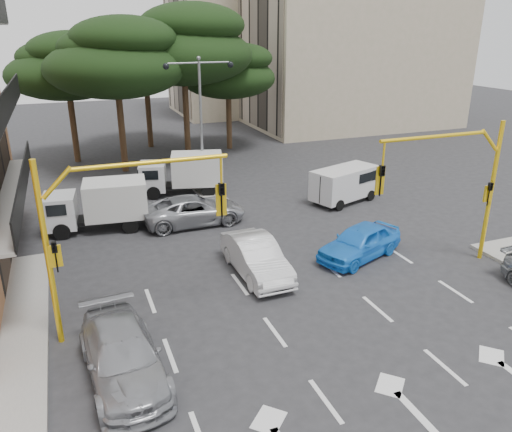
{
  "coord_description": "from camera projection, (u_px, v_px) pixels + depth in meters",
  "views": [
    {
      "loc": [
        -7.64,
        -12.91,
        9.45
      ],
      "look_at": [
        -0.2,
        6.4,
        1.6
      ],
      "focal_mm": 35.0,
      "sensor_mm": 36.0,
      "label": 1
    }
  ],
  "objects": [
    {
      "name": "van_white",
      "position": [
        344.0,
        185.0,
        28.51
      ],
      "size": [
        4.42,
        3.03,
        2.02
      ],
      "primitive_type": null,
      "rotation": [
        0.0,
        0.0,
        -1.24
      ],
      "color": "silver",
      "rests_on": "ground"
    },
    {
      "name": "signal_mast_left",
      "position": [
        107.0,
        221.0,
        15.25
      ],
      "size": [
        5.79,
        0.37,
        6.0
      ],
      "color": "yellow",
      "rests_on": "ground"
    },
    {
      "name": "ground",
      "position": [
        328.0,
        320.0,
        17.18
      ],
      "size": [
        120.0,
        120.0,
        0.0
      ],
      "primitive_type": "plane",
      "color": "#28282B",
      "rests_on": "ground"
    },
    {
      "name": "signal_mast_right",
      "position": [
        460.0,
        177.0,
        19.83
      ],
      "size": [
        5.79,
        0.37,
        6.0
      ],
      "color": "yellow",
      "rests_on": "ground"
    },
    {
      "name": "pine_center",
      "position": [
        184.0,
        44.0,
        35.5
      ],
      "size": [
        9.98,
        9.98,
        11.16
      ],
      "color": "#382616",
      "rests_on": "ground"
    },
    {
      "name": "car_silver_wagon",
      "position": [
        123.0,
        356.0,
        14.15
      ],
      "size": [
        2.38,
        5.11,
        1.44
      ],
      "primitive_type": "imported",
      "rotation": [
        0.0,
        0.0,
        0.07
      ],
      "color": "gray",
      "rests_on": "ground"
    },
    {
      "name": "pine_right",
      "position": [
        229.0,
        71.0,
        39.32
      ],
      "size": [
        7.49,
        7.49,
        8.37
      ],
      "color": "#382616",
      "rests_on": "ground"
    },
    {
      "name": "pine_left_far",
      "position": [
        67.0,
        66.0,
        35.04
      ],
      "size": [
        8.32,
        8.32,
        9.3
      ],
      "color": "#382616",
      "rests_on": "ground"
    },
    {
      "name": "car_silver_cross_a",
      "position": [
        194.0,
        210.0,
        25.41
      ],
      "size": [
        5.24,
        2.45,
        1.45
      ],
      "primitive_type": "imported",
      "rotation": [
        0.0,
        0.0,
        1.58
      ],
      "color": "#9FA0A6",
      "rests_on": "ground"
    },
    {
      "name": "apartment_beige_near",
      "position": [
        354.0,
        28.0,
        48.5
      ],
      "size": [
        20.2,
        12.15,
        18.7
      ],
      "color": "tan",
      "rests_on": "ground"
    },
    {
      "name": "median_strip",
      "position": [
        204.0,
        188.0,
        31.11
      ],
      "size": [
        1.4,
        6.0,
        0.15
      ],
      "primitive_type": "cube",
      "color": "gray",
      "rests_on": "ground"
    },
    {
      "name": "apartment_beige_far",
      "position": [
        245.0,
        37.0,
        56.96
      ],
      "size": [
        16.2,
        12.15,
        16.7
      ],
      "color": "tan",
      "rests_on": "ground"
    },
    {
      "name": "box_truck_a",
      "position": [
        98.0,
        206.0,
        24.5
      ],
      "size": [
        5.15,
        2.62,
        2.44
      ],
      "primitive_type": null,
      "rotation": [
        0.0,
        0.0,
        1.46
      ],
      "color": "silver",
      "rests_on": "ground"
    },
    {
      "name": "box_truck_b",
      "position": [
        182.0,
        174.0,
        29.8
      ],
      "size": [
        5.33,
        3.24,
        2.44
      ],
      "primitive_type": null,
      "rotation": [
        0.0,
        0.0,
        1.32
      ],
      "color": "silver",
      "rests_on": "ground"
    },
    {
      "name": "pine_left_near",
      "position": [
        116.0,
        58.0,
        32.31
      ],
      "size": [
        9.15,
        9.15,
        10.23
      ],
      "color": "#382616",
      "rests_on": "ground"
    },
    {
      "name": "street_lamp_center",
      "position": [
        200.0,
        100.0,
        29.22
      ],
      "size": [
        4.16,
        0.36,
        7.77
      ],
      "color": "slate",
      "rests_on": "median_strip"
    },
    {
      "name": "car_white_hatch",
      "position": [
        256.0,
        257.0,
        20.15
      ],
      "size": [
        1.67,
        4.6,
        1.51
      ],
      "primitive_type": "imported",
      "rotation": [
        0.0,
        0.0,
        0.02
      ],
      "color": "silver",
      "rests_on": "ground"
    },
    {
      "name": "car_blue_compact",
      "position": [
        360.0,
        242.0,
        21.61
      ],
      "size": [
        4.65,
        3.18,
        1.47
      ],
      "primitive_type": "imported",
      "rotation": [
        0.0,
        0.0,
        -1.2
      ],
      "color": "#1C7EE9",
      "rests_on": "ground"
    },
    {
      "name": "pine_back",
      "position": [
        145.0,
        52.0,
        39.43
      ],
      "size": [
        9.15,
        9.15,
        10.23
      ],
      "color": "#382616",
      "rests_on": "ground"
    }
  ]
}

